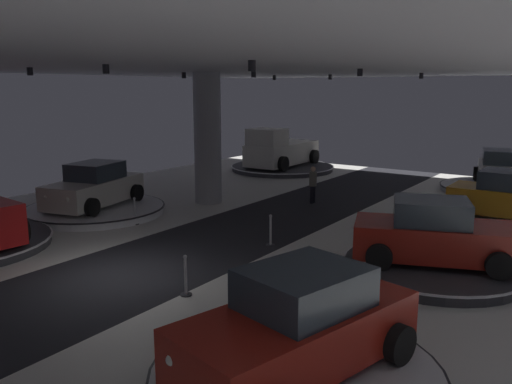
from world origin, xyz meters
TOP-DOWN VIEW (x-y plane):
  - ground at (0.00, 0.00)m, footprint 24.00×44.00m
  - ceiling_with_spotlights at (0.00, -0.00)m, footprint 24.00×44.00m
  - column_left at (-3.90, 8.45)m, footprint 1.15×1.15m
  - display_platform_far_right at (7.57, 11.58)m, footprint 5.50×5.50m
  - display_car_far_right at (7.54, 11.58)m, footprint 4.26×2.24m
  - display_platform_deep_left at (-5.96, 17.86)m, footprint 6.12×6.12m
  - pickup_truck_deep_left at (-5.96, 17.53)m, footprint 2.69×5.33m
  - display_platform_deep_right at (6.01, 17.92)m, footprint 5.28×5.28m
  - display_car_deep_right at (6.00, 17.95)m, footprint 2.96×4.50m
  - display_platform_mid_left at (-6.18, 4.24)m, footprint 5.38×5.38m
  - display_car_mid_left at (-6.18, 4.27)m, footprint 2.98×4.50m
  - display_platform_mid_right at (6.73, 5.00)m, footprint 4.79×4.79m
  - display_car_mid_right at (6.70, 4.99)m, footprint 4.56×3.32m
  - display_platform_near_right at (6.51, -1.92)m, footprint 4.86×4.86m
  - display_car_near_right at (6.52, -1.89)m, footprint 3.01×4.51m
  - visitor_walking_near at (-0.09, 10.81)m, footprint 0.32×0.32m
  - stanchion_a at (-3.68, 4.01)m, footprint 0.28×0.28m
  - stanchion_b at (1.78, 4.59)m, footprint 0.28×0.28m
  - stanchion_c at (2.32, 0.05)m, footprint 0.28×0.28m

SIDE VIEW (x-z plane):
  - ground at x=0.00m, z-range -0.05..0.00m
  - display_platform_far_right at x=7.57m, z-range 0.02..0.28m
  - display_platform_deep_left at x=-5.96m, z-range 0.02..0.30m
  - display_platform_deep_right at x=6.01m, z-range 0.02..0.31m
  - display_platform_mid_right at x=6.73m, z-range 0.02..0.31m
  - display_platform_mid_left at x=-6.18m, z-range 0.02..0.33m
  - display_platform_near_right at x=6.51m, z-range 0.02..0.37m
  - stanchion_a at x=-3.68m, z-range -0.13..0.88m
  - stanchion_b at x=1.78m, z-range -0.13..0.88m
  - stanchion_c at x=2.32m, z-range -0.13..0.88m
  - visitor_walking_near at x=-0.09m, z-range 0.11..1.70m
  - display_car_far_right at x=7.54m, z-range 0.17..1.88m
  - display_car_deep_right at x=6.00m, z-range 0.20..1.91m
  - display_car_mid_right at x=6.70m, z-range 0.21..1.91m
  - display_car_mid_left at x=-6.18m, z-range 0.22..1.93m
  - display_car_near_right at x=6.52m, z-range 0.26..1.97m
  - pickup_truck_deep_left at x=-5.96m, z-range 0.07..2.37m
  - column_left at x=-3.90m, z-range 0.00..5.50m
  - ceiling_with_spotlights at x=0.00m, z-range 5.35..5.74m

